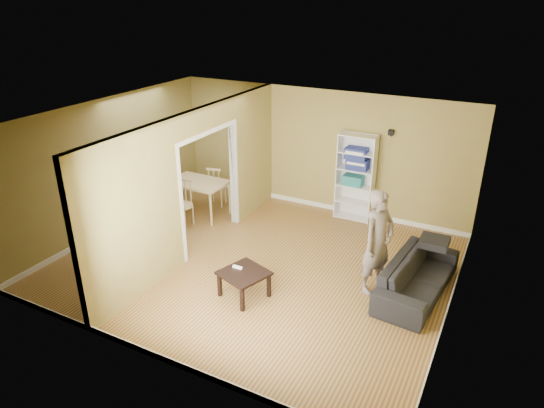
{
  "coord_description": "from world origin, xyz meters",
  "views": [
    {
      "loc": [
        3.67,
        -6.46,
        4.44
      ],
      "look_at": [
        0.2,
        0.2,
        1.1
      ],
      "focal_mm": 32.0,
      "sensor_mm": 36.0,
      "label": 1
    }
  ],
  "objects": [
    {
      "name": "room_shell",
      "position": [
        0.0,
        0.0,
        1.3
      ],
      "size": [
        6.5,
        6.5,
        6.5
      ],
      "color": "olive",
      "rests_on": "ground"
    },
    {
      "name": "partition",
      "position": [
        -1.2,
        0.0,
        1.3
      ],
      "size": [
        0.22,
        5.5,
        2.6
      ],
      "primitive_type": null,
      "color": "olive",
      "rests_on": "ground"
    },
    {
      "name": "wall_speaker",
      "position": [
        1.5,
        2.69,
        1.9
      ],
      "size": [
        0.1,
        0.1,
        0.1
      ],
      "primitive_type": "cube",
      "color": "black",
      "rests_on": "room_shell"
    },
    {
      "name": "sofa",
      "position": [
        2.7,
        0.37,
        0.39
      ],
      "size": [
        2.1,
        1.06,
        0.77
      ],
      "primitive_type": "imported",
      "rotation": [
        0.0,
        0.0,
        1.47
      ],
      "color": "black",
      "rests_on": "ground"
    },
    {
      "name": "person",
      "position": [
        2.07,
        0.15,
        1.0
      ],
      "size": [
        0.89,
        0.81,
        2.01
      ],
      "primitive_type": "imported",
      "rotation": [
        0.0,
        0.0,
        1.17
      ],
      "color": "slate",
      "rests_on": "ground"
    },
    {
      "name": "bookshelf",
      "position": [
        0.91,
        2.6,
        0.91
      ],
      "size": [
        0.77,
        0.33,
        1.82
      ],
      "color": "white",
      "rests_on": "ground"
    },
    {
      "name": "paper_box_teal",
      "position": [
        0.86,
        2.56,
        0.84
      ],
      "size": [
        0.4,
        0.26,
        0.21
      ],
      "primitive_type": "cube",
      "color": "#206E69",
      "rests_on": "bookshelf"
    },
    {
      "name": "paper_box_navy_b",
      "position": [
        0.93,
        2.56,
        1.21
      ],
      "size": [
        0.44,
        0.28,
        0.22
      ],
      "primitive_type": "cube",
      "color": "navy",
      "rests_on": "bookshelf"
    },
    {
      "name": "paper_box_navy_c",
      "position": [
        0.88,
        2.56,
        1.43
      ],
      "size": [
        0.43,
        0.28,
        0.22
      ],
      "primitive_type": "cube",
      "color": "navy",
      "rests_on": "bookshelf"
    },
    {
      "name": "coffee_table",
      "position": [
        0.32,
        -0.98,
        0.37
      ],
      "size": [
        0.66,
        0.66,
        0.44
      ],
      "rotation": [
        0.0,
        0.0,
        -0.33
      ],
      "color": "black",
      "rests_on": "ground"
    },
    {
      "name": "game_controller",
      "position": [
        0.17,
        -0.92,
        0.45
      ],
      "size": [
        0.16,
        0.04,
        0.03
      ],
      "primitive_type": "cube",
      "color": "white",
      "rests_on": "coffee_table"
    },
    {
      "name": "dining_table",
      "position": [
        -2.08,
        1.21,
        0.67
      ],
      "size": [
        1.2,
        0.8,
        0.75
      ],
      "rotation": [
        0.0,
        0.0,
        -0.01
      ],
      "color": "tan",
      "rests_on": "ground"
    },
    {
      "name": "chair_left",
      "position": [
        -2.81,
        1.19,
        0.47
      ],
      "size": [
        0.53,
        0.53,
        0.94
      ],
      "primitive_type": null,
      "rotation": [
        0.0,
        0.0,
        -1.3
      ],
      "color": "tan",
      "rests_on": "ground"
    },
    {
      "name": "chair_near",
      "position": [
        -2.05,
        0.58,
        0.49
      ],
      "size": [
        0.48,
        0.48,
        0.98
      ],
      "primitive_type": null,
      "rotation": [
        0.0,
        0.0,
        0.07
      ],
      "color": "tan",
      "rests_on": "ground"
    },
    {
      "name": "chair_far",
      "position": [
        -2.02,
        1.81,
        0.46
      ],
      "size": [
        0.52,
        0.52,
        0.92
      ],
      "primitive_type": null,
      "rotation": [
        0.0,
        0.0,
        3.4
      ],
      "color": "tan",
      "rests_on": "ground"
    }
  ]
}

